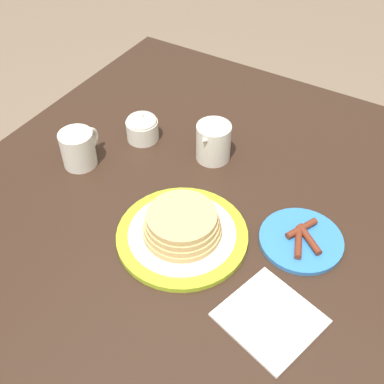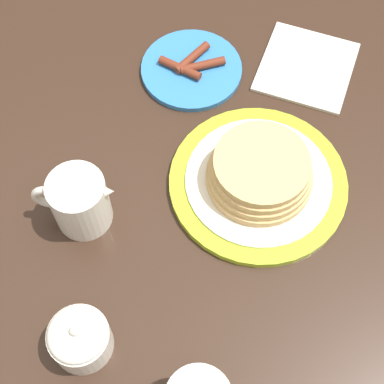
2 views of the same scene
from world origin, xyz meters
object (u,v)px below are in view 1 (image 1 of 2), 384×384
Objects in this scene: coffee_mug at (79,148)px; creamer_pitcher at (213,141)px; side_plate_bacon at (301,240)px; napkin at (270,318)px; sugar_bowl at (142,127)px; pancake_plate at (182,229)px.

coffee_mug is 0.31m from creamer_pitcher.
coffee_mug is (-0.04, 0.54, 0.04)m from side_plate_bacon.
creamer_pitcher reaches higher than napkin.
coffee_mug is 1.38× the size of sugar_bowl.
napkin is at bearing -122.06° from sugar_bowl.
napkin is (-0.30, -0.49, -0.03)m from sugar_bowl.
creamer_pitcher is at bearing 42.23° from napkin.
side_plate_bacon is 2.13× the size of sugar_bowl.
napkin is (-0.19, -0.02, -0.00)m from side_plate_bacon.
sugar_bowl is 0.41× the size of napkin.
side_plate_bacon is 1.37× the size of creamer_pitcher.
pancake_plate is at bearing -164.60° from creamer_pitcher.
napkin is (-0.33, -0.30, -0.05)m from creamer_pitcher.
side_plate_bacon is at bearing -116.08° from creamer_pitcher.
side_plate_bacon is 0.48m from sugar_bowl.
napkin is (-0.08, -0.23, -0.02)m from pancake_plate.
sugar_bowl is at bearing 76.57° from side_plate_bacon.
sugar_bowl is (0.15, -0.07, -0.01)m from coffee_mug.
sugar_bowl reaches higher than napkin.
pancake_plate is at bearing 118.27° from side_plate_bacon.
sugar_bowl is (0.11, 0.47, 0.03)m from side_plate_bacon.
coffee_mug is at bearing 94.24° from side_plate_bacon.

